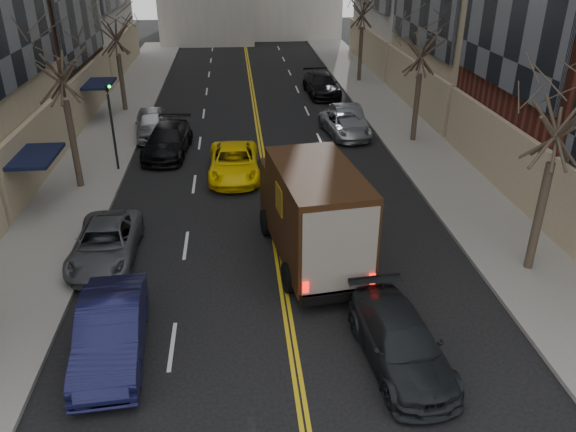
# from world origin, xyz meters

# --- Properties ---
(sidewalk_left) EXTENTS (4.00, 66.00, 0.15)m
(sidewalk_left) POSITION_xyz_m (-9.00, 27.00, 0.07)
(sidewalk_left) COLOR slate
(sidewalk_left) RESTS_ON ground
(sidewalk_right) EXTENTS (4.00, 66.00, 0.15)m
(sidewalk_right) POSITION_xyz_m (9.00, 27.00, 0.07)
(sidewalk_right) COLOR slate
(sidewalk_right) RESTS_ON ground
(tree_lf_mid) EXTENTS (3.20, 3.20, 8.91)m
(tree_lf_mid) POSITION_xyz_m (-8.80, 20.00, 6.60)
(tree_lf_mid) COLOR #382D23
(tree_lf_mid) RESTS_ON sidewalk_left
(tree_lf_far) EXTENTS (3.20, 3.20, 8.12)m
(tree_lf_far) POSITION_xyz_m (-8.80, 33.00, 6.02)
(tree_lf_far) COLOR #382D23
(tree_lf_far) RESTS_ON sidewalk_left
(tree_rt_near) EXTENTS (3.20, 3.20, 8.71)m
(tree_rt_near) POSITION_xyz_m (8.80, 11.00, 6.45)
(tree_rt_near) COLOR #382D23
(tree_rt_near) RESTS_ON sidewalk_right
(tree_rt_mid) EXTENTS (3.20, 3.20, 8.32)m
(tree_rt_mid) POSITION_xyz_m (8.80, 25.00, 6.17)
(tree_rt_mid) COLOR #382D23
(tree_rt_mid) RESTS_ON sidewalk_right
(traffic_signal) EXTENTS (0.29, 0.26, 4.70)m
(traffic_signal) POSITION_xyz_m (-7.39, 22.00, 2.82)
(traffic_signal) COLOR black
(traffic_signal) RESTS_ON sidewalk_left
(ups_truck) EXTENTS (3.48, 7.17, 3.78)m
(ups_truck) POSITION_xyz_m (1.20, 12.53, 1.90)
(ups_truck) COLOR black
(ups_truck) RESTS_ON ground
(observer_sedan) EXTENTS (2.44, 5.02, 1.41)m
(observer_sedan) POSITION_xyz_m (2.91, 6.71, 0.70)
(observer_sedan) COLOR black
(observer_sedan) RESTS_ON ground
(taxi) EXTENTS (2.44, 5.24, 1.45)m
(taxi) POSITION_xyz_m (-1.54, 20.83, 0.73)
(taxi) COLOR yellow
(taxi) RESTS_ON ground
(pedestrian) EXTENTS (0.59, 0.71, 1.66)m
(pedestrian) POSITION_xyz_m (0.61, 15.20, 0.83)
(pedestrian) COLOR black
(pedestrian) RESTS_ON ground
(parked_lf_b) EXTENTS (2.09, 5.05, 1.63)m
(parked_lf_b) POSITION_xyz_m (-5.10, 7.81, 0.81)
(parked_lf_b) COLOR #121339
(parked_lf_b) RESTS_ON ground
(parked_lf_c) EXTENTS (2.29, 4.87, 1.35)m
(parked_lf_c) POSITION_xyz_m (-6.30, 13.19, 0.67)
(parked_lf_c) COLOR #4B4E53
(parked_lf_c) RESTS_ON ground
(parked_lf_d) EXTENTS (2.64, 5.52, 1.55)m
(parked_lf_d) POSITION_xyz_m (-5.10, 24.36, 0.78)
(parked_lf_d) COLOR black
(parked_lf_d) RESTS_ON ground
(parked_lf_e) EXTENTS (2.53, 4.94, 1.61)m
(parked_lf_e) POSITION_xyz_m (-6.30, 27.54, 0.81)
(parked_lf_e) COLOR #A2A4A9
(parked_lf_e) RESTS_ON ground
(parked_rt_a) EXTENTS (1.69, 4.62, 1.51)m
(parked_rt_a) POSITION_xyz_m (5.44, 27.41, 0.76)
(parked_rt_a) COLOR #494C50
(parked_rt_a) RESTS_ON ground
(parked_rt_b) EXTENTS (2.80, 5.01, 1.32)m
(parked_rt_b) POSITION_xyz_m (5.10, 26.60, 0.66)
(parked_rt_b) COLOR #9FA1A7
(parked_rt_b) RESTS_ON ground
(parked_rt_c) EXTENTS (2.48, 5.51, 1.57)m
(parked_rt_c) POSITION_xyz_m (5.10, 36.06, 0.78)
(parked_rt_c) COLOR black
(parked_rt_c) RESTS_ON ground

